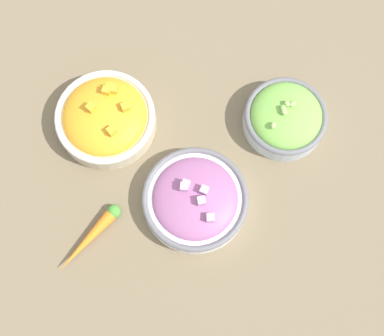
{
  "coord_description": "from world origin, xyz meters",
  "views": [
    {
      "loc": [
        -0.03,
        -0.28,
        1.01
      ],
      "look_at": [
        0.0,
        0.0,
        0.03
      ],
      "focal_mm": 50.0,
      "sensor_mm": 36.0,
      "label": 1
    }
  ],
  "objects_px": {
    "loose_carrot": "(91,236)",
    "bowl_lettuce": "(285,117)",
    "bowl_squash": "(105,118)",
    "bowl_red_onion": "(195,199)"
  },
  "relations": [
    {
      "from": "loose_carrot",
      "to": "bowl_lettuce",
      "type": "bearing_deg",
      "value": 162.66
    },
    {
      "from": "bowl_squash",
      "to": "loose_carrot",
      "type": "height_order",
      "value": "bowl_squash"
    },
    {
      "from": "bowl_lettuce",
      "to": "bowl_squash",
      "type": "xyz_separation_m",
      "value": [
        -0.35,
        0.03,
        0.0
      ]
    },
    {
      "from": "bowl_lettuce",
      "to": "loose_carrot",
      "type": "distance_m",
      "value": 0.44
    },
    {
      "from": "bowl_red_onion",
      "to": "loose_carrot",
      "type": "relative_size",
      "value": 1.57
    },
    {
      "from": "bowl_red_onion",
      "to": "bowl_squash",
      "type": "distance_m",
      "value": 0.24
    },
    {
      "from": "bowl_lettuce",
      "to": "bowl_squash",
      "type": "bearing_deg",
      "value": 174.67
    },
    {
      "from": "bowl_squash",
      "to": "bowl_red_onion",
      "type": "bearing_deg",
      "value": -48.35
    },
    {
      "from": "bowl_red_onion",
      "to": "loose_carrot",
      "type": "xyz_separation_m",
      "value": [
        -0.2,
        -0.05,
        -0.01
      ]
    },
    {
      "from": "bowl_lettuce",
      "to": "bowl_squash",
      "type": "relative_size",
      "value": 0.84
    }
  ]
}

